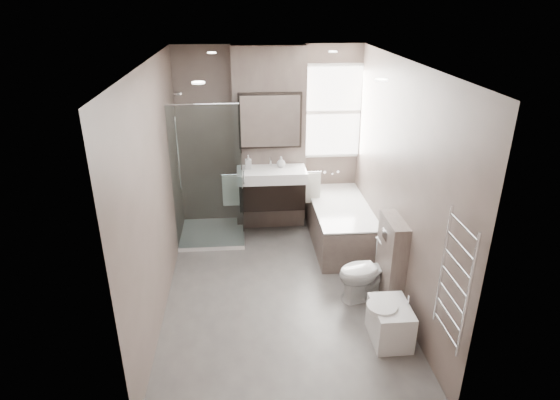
{
  "coord_description": "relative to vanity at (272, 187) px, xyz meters",
  "views": [
    {
      "loc": [
        -0.39,
        -4.6,
        3.19
      ],
      "look_at": [
        0.01,
        0.15,
        1.1
      ],
      "focal_mm": 30.0,
      "sensor_mm": 36.0,
      "label": 1
    }
  ],
  "objects": [
    {
      "name": "room",
      "position": [
        0.0,
        -1.43,
        0.56
      ],
      "size": [
        2.7,
        3.9,
        2.7
      ],
      "color": "#5A5653",
      "rests_on": "ground"
    },
    {
      "name": "vanity_pier",
      "position": [
        0.0,
        0.35,
        0.56
      ],
      "size": [
        1.0,
        0.25,
        2.6
      ],
      "primitive_type": "cube",
      "color": "#655750",
      "rests_on": "ground"
    },
    {
      "name": "vanity",
      "position": [
        0.0,
        0.0,
        0.0
      ],
      "size": [
        0.95,
        0.47,
        0.66
      ],
      "color": "black",
      "rests_on": "vanity_pier"
    },
    {
      "name": "mirror_cabinet",
      "position": [
        0.0,
        0.19,
        0.89
      ],
      "size": [
        0.86,
        0.08,
        0.76
      ],
      "color": "black",
      "rests_on": "vanity_pier"
    },
    {
      "name": "towel_left",
      "position": [
        -0.56,
        -0.02,
        -0.02
      ],
      "size": [
        0.24,
        0.06,
        0.44
      ],
      "primitive_type": "cube",
      "color": "silver",
      "rests_on": "vanity_pier"
    },
    {
      "name": "towel_right",
      "position": [
        0.56,
        -0.02,
        -0.02
      ],
      "size": [
        0.24,
        0.06,
        0.44
      ],
      "primitive_type": "cube",
      "color": "silver",
      "rests_on": "vanity_pier"
    },
    {
      "name": "shower_enclosure",
      "position": [
        -0.75,
        -0.08,
        -0.25
      ],
      "size": [
        0.9,
        0.9,
        2.0
      ],
      "color": "white",
      "rests_on": "ground"
    },
    {
      "name": "bathtub",
      "position": [
        0.92,
        -0.33,
        -0.43
      ],
      "size": [
        0.75,
        1.6,
        0.57
      ],
      "color": "#655750",
      "rests_on": "ground"
    },
    {
      "name": "window",
      "position": [
        0.9,
        0.45,
        0.93
      ],
      "size": [
        0.98,
        0.06,
        1.33
      ],
      "color": "white",
      "rests_on": "room"
    },
    {
      "name": "toilet",
      "position": [
        0.97,
        -1.64,
        -0.4
      ],
      "size": [
        0.75,
        0.54,
        0.68
      ],
      "primitive_type": "imported",
      "rotation": [
        0.0,
        0.0,
        -1.32
      ],
      "color": "white",
      "rests_on": "ground"
    },
    {
      "name": "cistern_box",
      "position": [
        1.21,
        -1.68,
        -0.24
      ],
      "size": [
        0.19,
        0.55,
        1.0
      ],
      "color": "#655750",
      "rests_on": "ground"
    },
    {
      "name": "bidet",
      "position": [
        1.01,
        -2.36,
        -0.53
      ],
      "size": [
        0.43,
        0.5,
        0.52
      ],
      "color": "white",
      "rests_on": "ground"
    },
    {
      "name": "towel_radiator",
      "position": [
        1.25,
        -3.03,
        0.38
      ],
      "size": [
        0.03,
        0.49,
        1.1
      ],
      "color": "silver",
      "rests_on": "room"
    },
    {
      "name": "soap_bottle_a",
      "position": [
        -0.31,
        0.07,
        0.36
      ],
      "size": [
        0.09,
        0.09,
        0.19
      ],
      "primitive_type": "imported",
      "color": "white",
      "rests_on": "vanity"
    },
    {
      "name": "soap_bottle_b",
      "position": [
        0.14,
        0.08,
        0.34
      ],
      "size": [
        0.12,
        0.12,
        0.15
      ],
      "primitive_type": "imported",
      "color": "white",
      "rests_on": "vanity"
    }
  ]
}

